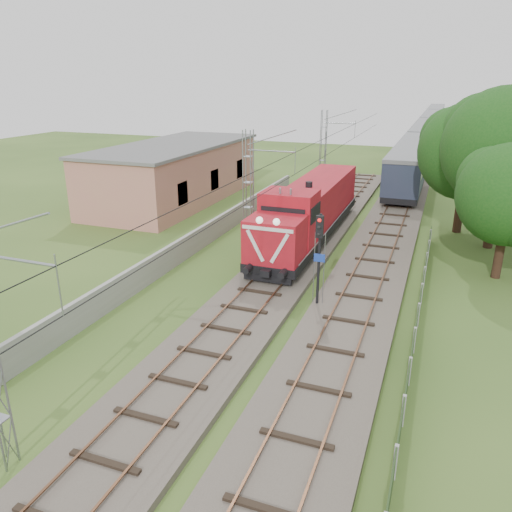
% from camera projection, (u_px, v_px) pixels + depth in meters
% --- Properties ---
extents(ground, '(140.00, 140.00, 0.00)m').
position_uv_depth(ground, '(211.00, 352.00, 21.11)').
color(ground, '#34511E').
rests_on(ground, ground).
extents(track_main, '(4.20, 70.00, 0.45)m').
position_uv_depth(track_main, '(266.00, 287.00, 27.21)').
color(track_main, '#6B6054').
rests_on(track_main, ground).
extents(track_side, '(4.20, 80.00, 0.45)m').
position_uv_depth(track_side, '(388.00, 231.00, 37.00)').
color(track_side, '#6B6054').
rests_on(track_side, ground).
extents(catenary, '(3.31, 70.00, 8.00)m').
position_uv_depth(catenary, '(249.00, 194.00, 31.28)').
color(catenary, gray).
rests_on(catenary, ground).
extents(boundary_wall, '(0.25, 40.00, 1.50)m').
position_uv_depth(boundary_wall, '(200.00, 238.00, 33.58)').
color(boundary_wall, '#9E9E99').
rests_on(boundary_wall, ground).
extents(station_building, '(8.40, 20.40, 5.22)m').
position_uv_depth(station_building, '(176.00, 172.00, 46.31)').
color(station_building, '#B27660').
rests_on(station_building, ground).
extents(fence, '(0.12, 32.00, 1.20)m').
position_uv_depth(fence, '(414.00, 340.00, 20.90)').
color(fence, black).
rests_on(fence, ground).
extents(locomotive, '(3.16, 18.05, 4.58)m').
position_uv_depth(locomotive, '(310.00, 210.00, 34.36)').
color(locomotive, black).
rests_on(locomotive, ground).
extents(coach_rake, '(3.25, 97.08, 3.76)m').
position_uv_depth(coach_rake, '(428.00, 128.00, 84.63)').
color(coach_rake, black).
rests_on(coach_rake, ground).
extents(signal_post, '(0.54, 0.42, 4.93)m').
position_uv_depth(signal_post, '(319.00, 245.00, 23.90)').
color(signal_post, black).
rests_on(signal_post, ground).
extents(tree_a, '(5.96, 5.68, 7.73)m').
position_uv_depth(tree_a, '(511.00, 196.00, 27.32)').
color(tree_a, '#3C2418').
rests_on(tree_a, ground).
extents(tree_b, '(8.16, 7.77, 10.58)m').
position_uv_depth(tree_b, '(505.00, 150.00, 31.80)').
color(tree_b, '#3C2418').
rests_on(tree_b, ground).
extents(tree_c, '(7.26, 6.91, 9.41)m').
position_uv_depth(tree_c, '(469.00, 153.00, 35.46)').
color(tree_c, '#3C2418').
rests_on(tree_c, ground).
extents(tree_d, '(6.36, 6.06, 8.24)m').
position_uv_depth(tree_d, '(497.00, 136.00, 52.02)').
color(tree_d, '#3C2418').
rests_on(tree_d, ground).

